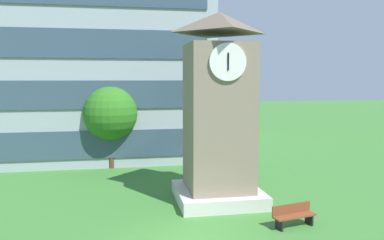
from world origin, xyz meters
The scene contains 4 objects.
office_building centered at (-5.30, 18.85, 11.20)m, with size 18.70×13.58×22.40m.
clock_tower centered at (2.17, 4.41, 3.90)m, with size 3.95×3.95×8.85m.
park_bench centered at (4.31, 0.73, 0.46)m, with size 1.86×0.87×0.88m.
tree_near_tower centered at (-3.03, 12.23, 3.57)m, with size 3.49×3.49×5.34m.
Camera 1 is at (-2.27, -13.00, 5.85)m, focal length 35.99 mm.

